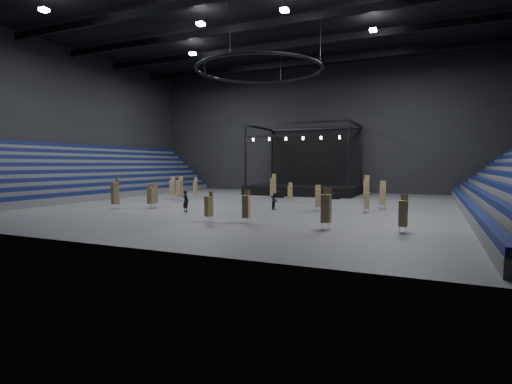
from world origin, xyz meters
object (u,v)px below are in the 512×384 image
at_px(chair_stack_12, 195,187).
at_px(chair_stack_14, 180,188).
at_px(man_center, 186,201).
at_px(chair_stack_0, 209,206).
at_px(chair_stack_7, 155,194).
at_px(chair_stack_1, 367,189).
at_px(chair_stack_13, 403,213).
at_px(chair_stack_15, 318,197).
at_px(flight_case_mid, 279,195).
at_px(chair_stack_10, 115,193).
at_px(chair_stack_2, 151,195).
at_px(chair_stack_3, 383,194).
at_px(chair_stack_6, 246,206).
at_px(stage, 307,183).
at_px(chair_stack_8, 326,208).
at_px(chair_stack_9, 367,200).
at_px(flight_case_right, 334,196).
at_px(crew_member, 275,201).
at_px(chair_stack_11, 290,192).
at_px(flight_case_left, 275,194).
at_px(chair_stack_4, 273,186).
at_px(chair_stack_5, 173,187).

bearing_deg(chair_stack_12, chair_stack_14, -94.57).
height_order(chair_stack_12, man_center, chair_stack_12).
bearing_deg(chair_stack_0, chair_stack_7, 170.61).
xyz_separation_m(chair_stack_1, chair_stack_7, (-17.31, -12.27, -0.28)).
relative_size(chair_stack_7, chair_stack_14, 0.86).
bearing_deg(chair_stack_13, chair_stack_15, 142.42).
bearing_deg(chair_stack_15, flight_case_mid, 106.99).
bearing_deg(chair_stack_1, chair_stack_10, -143.52).
bearing_deg(chair_stack_7, man_center, -2.50).
xyz_separation_m(chair_stack_2, man_center, (4.39, -0.95, -0.26)).
xyz_separation_m(chair_stack_3, chair_stack_7, (-19.52, -6.76, -0.12)).
xyz_separation_m(chair_stack_7, man_center, (4.67, -1.89, -0.29)).
distance_m(chair_stack_6, chair_stack_10, 14.66).
bearing_deg(stage, chair_stack_8, -71.14).
bearing_deg(chair_stack_14, chair_stack_1, 18.19).
bearing_deg(chair_stack_10, chair_stack_9, 34.88).
distance_m(stage, chair_stack_0, 28.20).
relative_size(flight_case_right, chair_stack_3, 0.45).
bearing_deg(chair_stack_14, crew_member, -16.11).
xyz_separation_m(chair_stack_8, chair_stack_12, (-19.80, 16.50, -0.12)).
bearing_deg(chair_stack_11, crew_member, -87.93).
xyz_separation_m(stage, chair_stack_0, (1.39, -28.17, -0.34)).
relative_size(flight_case_left, chair_stack_4, 0.37).
xyz_separation_m(chair_stack_4, chair_stack_5, (-10.79, -4.01, -0.11)).
bearing_deg(stage, chair_stack_14, -120.93).
height_order(chair_stack_1, chair_stack_5, chair_stack_1).
distance_m(chair_stack_5, chair_stack_10, 10.61).
bearing_deg(flight_case_right, chair_stack_8, -78.61).
bearing_deg(chair_stack_15, chair_stack_13, -65.78).
relative_size(chair_stack_5, chair_stack_14, 0.96).
xyz_separation_m(chair_stack_0, chair_stack_1, (7.94, 18.33, 0.36)).
relative_size(flight_case_left, chair_stack_7, 0.46).
distance_m(stage, chair_stack_11, 13.05).
distance_m(chair_stack_1, chair_stack_4, 10.23).
bearing_deg(flight_case_mid, chair_stack_15, -55.89).
bearing_deg(chair_stack_9, chair_stack_15, -176.61).
relative_size(chair_stack_7, chair_stack_9, 1.16).
height_order(chair_stack_15, crew_member, chair_stack_15).
distance_m(chair_stack_1, chair_stack_10, 24.61).
bearing_deg(flight_case_mid, chair_stack_13, -52.68).
bearing_deg(chair_stack_7, chair_stack_11, 62.06).
xyz_separation_m(chair_stack_1, chair_stack_4, (-10.22, -0.31, -0.01)).
height_order(stage, chair_stack_10, stage).
height_order(man_center, crew_member, man_center).
relative_size(chair_stack_4, chair_stack_13, 1.29).
relative_size(chair_stack_6, chair_stack_10, 0.79).
xyz_separation_m(chair_stack_6, chair_stack_7, (-12.03, 5.64, 0.03)).
relative_size(chair_stack_2, man_center, 1.22).
height_order(chair_stack_7, chair_stack_12, chair_stack_12).
xyz_separation_m(chair_stack_5, chair_stack_9, (22.32, -4.40, -0.30)).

